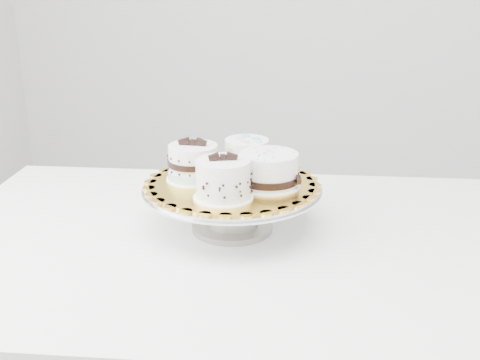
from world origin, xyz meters
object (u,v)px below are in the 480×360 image
(table, at_px, (234,272))
(cake_board, at_px, (232,184))
(cake_stand, at_px, (232,199))
(cake_ribbon, at_px, (269,171))
(cake_banded, at_px, (193,164))
(cake_swirl, at_px, (223,180))
(cake_dots, at_px, (247,155))

(table, relative_size, cake_board, 4.06)
(cake_stand, relative_size, cake_ribbon, 2.44)
(cake_banded, bearing_deg, cake_stand, -4.03)
(cake_swirl, relative_size, cake_dots, 1.13)
(table, height_order, cake_dots, cake_dots)
(table, xyz_separation_m, cake_banded, (-0.10, 0.04, 0.21))
(cake_stand, xyz_separation_m, cake_swirl, (0.01, -0.08, 0.07))
(cake_banded, relative_size, cake_dots, 0.93)
(cake_dots, bearing_deg, table, -66.92)
(cake_banded, distance_m, cake_dots, 0.12)
(table, distance_m, cake_swirl, 0.22)
(table, relative_size, cake_swirl, 10.07)
(cake_stand, height_order, cake_ribbon, cake_ribbon)
(cake_board, height_order, cake_dots, cake_dots)
(cake_banded, bearing_deg, cake_board, -4.03)
(cake_board, relative_size, cake_dots, 2.80)
(cake_ribbon, bearing_deg, cake_banded, 163.02)
(cake_swirl, bearing_deg, cake_banded, 113.59)
(cake_dots, bearing_deg, cake_ribbon, -28.68)
(cake_board, xyz_separation_m, cake_dots, (0.01, 0.08, 0.04))
(cake_swirl, xyz_separation_m, cake_ribbon, (0.07, 0.09, -0.00))
(table, distance_m, cake_banded, 0.24)
(cake_stand, xyz_separation_m, cake_board, (0.00, -0.00, 0.03))
(cake_board, xyz_separation_m, cake_swirl, (0.01, -0.08, 0.04))
(cake_board, distance_m, cake_swirl, 0.09)
(table, bearing_deg, cake_dots, 82.20)
(cake_board, distance_m, cake_banded, 0.09)
(cake_board, height_order, cake_swirl, cake_swirl)
(cake_stand, bearing_deg, cake_ribbon, 4.97)
(cake_swirl, distance_m, cake_ribbon, 0.11)
(table, relative_size, cake_stand, 3.73)
(cake_ribbon, bearing_deg, cake_board, 164.97)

